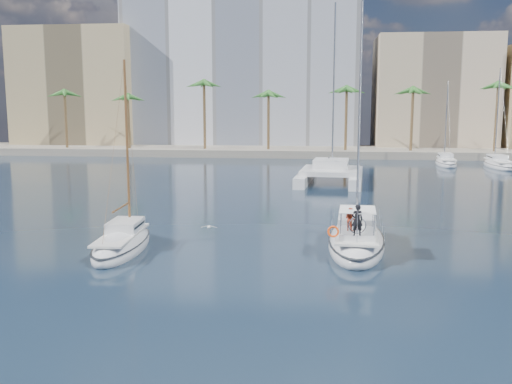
# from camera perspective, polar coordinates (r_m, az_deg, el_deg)

# --- Properties ---
(ground) EXTENTS (160.00, 160.00, 0.00)m
(ground) POSITION_cam_1_polar(r_m,az_deg,el_deg) (35.68, 2.09, -4.87)
(ground) COLOR black
(ground) RESTS_ON ground
(quay) EXTENTS (120.00, 14.00, 1.20)m
(quay) POSITION_cam_1_polar(r_m,az_deg,el_deg) (95.92, 4.93, 4.07)
(quay) COLOR gray
(quay) RESTS_ON ground
(building_modern) EXTENTS (42.00, 16.00, 28.00)m
(building_modern) POSITION_cam_1_polar(r_m,az_deg,el_deg) (108.71, -1.26, 11.72)
(building_modern) COLOR silver
(building_modern) RESTS_ON ground
(building_tan_left) EXTENTS (22.00, 14.00, 22.00)m
(building_tan_left) POSITION_cam_1_polar(r_m,az_deg,el_deg) (112.81, -17.05, 9.71)
(building_tan_left) COLOR tan
(building_tan_left) RESTS_ON ground
(building_beige) EXTENTS (20.00, 14.00, 20.00)m
(building_beige) POSITION_cam_1_polar(r_m,az_deg,el_deg) (106.36, 17.23, 9.24)
(building_beige) COLOR #C7AE8F
(building_beige) RESTS_ON ground
(palm_left) EXTENTS (3.60, 3.60, 12.30)m
(palm_left) POSITION_cam_1_polar(r_m,az_deg,el_deg) (98.65, -15.51, 9.55)
(palm_left) COLOR brown
(palm_left) RESTS_ON ground
(palm_centre) EXTENTS (3.60, 3.60, 12.30)m
(palm_centre) POSITION_cam_1_polar(r_m,az_deg,el_deg) (91.63, 4.94, 9.91)
(palm_centre) COLOR brown
(palm_centre) RESTS_ON ground
(main_sloop) EXTENTS (3.86, 10.47, 15.30)m
(main_sloop) POSITION_cam_1_polar(r_m,az_deg,el_deg) (34.28, 10.00, -4.72)
(main_sloop) COLOR silver
(main_sloop) RESTS_ON ground
(small_sloop) EXTENTS (2.99, 8.23, 11.64)m
(small_sloop) POSITION_cam_1_polar(r_m,az_deg,el_deg) (34.07, -13.22, -5.03)
(small_sloop) COLOR silver
(small_sloop) RESTS_ON ground
(catamaran) EXTENTS (7.73, 13.84, 19.29)m
(catamaran) POSITION_cam_1_polar(r_m,az_deg,el_deg) (62.55, 7.49, 2.06)
(catamaran) COLOR silver
(catamaran) RESTS_ON ground
(seagull) EXTENTS (1.07, 0.46, 0.20)m
(seagull) POSITION_cam_1_polar(r_m,az_deg,el_deg) (37.58, -4.72, -3.51)
(seagull) COLOR silver
(seagull) RESTS_ON ground
(moored_yacht_a) EXTENTS (3.37, 9.52, 11.90)m
(moored_yacht_a) POSITION_cam_1_polar(r_m,az_deg,el_deg) (83.82, 18.45, 2.56)
(moored_yacht_a) COLOR silver
(moored_yacht_a) RESTS_ON ground
(moored_yacht_b) EXTENTS (3.32, 10.83, 13.72)m
(moored_yacht_b) POSITION_cam_1_polar(r_m,az_deg,el_deg) (83.49, 23.10, 2.29)
(moored_yacht_b) COLOR silver
(moored_yacht_b) RESTS_ON ground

